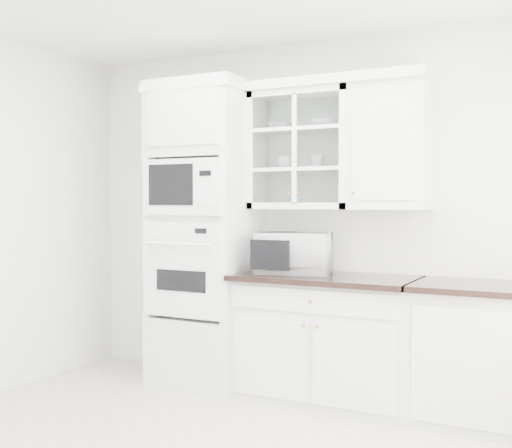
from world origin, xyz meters
The scene contains 12 objects.
room_shell centered at (0.00, 0.43, 1.78)m, with size 4.00×3.50×2.70m.
oven_column centered at (-0.75, 1.42, 1.20)m, with size 0.76×0.68×2.40m.
base_cabinet_run centered at (0.28, 1.45, 0.46)m, with size 1.32×0.67×0.92m.
extra_base_cabinet centered at (1.28, 1.45, 0.46)m, with size 0.72×0.67×0.92m.
upper_cabinet_glass centered at (0.03, 1.58, 1.85)m, with size 0.80×0.33×0.90m.
upper_cabinet_solid centered at (0.71, 1.58, 1.85)m, with size 0.55×0.33×0.90m, color white.
crown_molding centered at (-0.07, 1.56, 2.33)m, with size 2.14×0.38×0.07m, color white.
countertop_microwave centered at (0.02, 1.43, 1.08)m, with size 0.54×0.45×0.31m, color white.
bowl_a centered at (-0.16, 1.59, 2.04)m, with size 0.21×0.21×0.05m, color white.
bowl_b centered at (0.19, 1.60, 2.04)m, with size 0.20×0.20×0.06m, color white.
cup_a centered at (-0.13, 1.60, 1.76)m, with size 0.13×0.13×0.10m, color white.
cup_b centered at (0.14, 1.59, 1.76)m, with size 0.11×0.11×0.10m, color white.
Camera 1 is at (1.97, -2.93, 1.46)m, focal length 45.00 mm.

